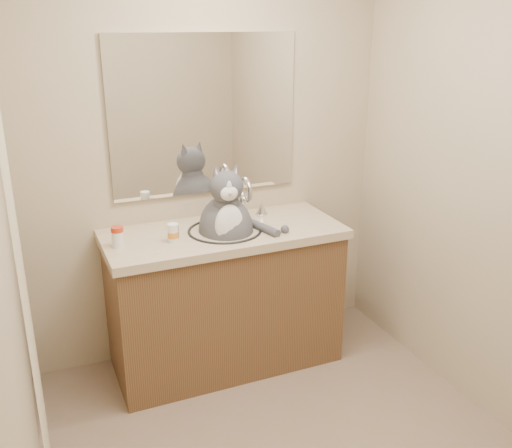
{
  "coord_description": "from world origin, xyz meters",
  "views": [
    {
      "loc": [
        -1.01,
        -1.87,
        1.96
      ],
      "look_at": [
        0.06,
        0.65,
        0.98
      ],
      "focal_mm": 40.0,
      "sensor_mm": 36.0,
      "label": 1
    }
  ],
  "objects_px": {
    "cat": "(227,226)",
    "pill_bottle_redcap": "(118,237)",
    "grey_canister": "(175,232)",
    "pill_bottle_orange": "(173,233)"
  },
  "relations": [
    {
      "from": "pill_bottle_orange",
      "to": "pill_bottle_redcap",
      "type": "bearing_deg",
      "value": 172.18
    },
    {
      "from": "pill_bottle_redcap",
      "to": "pill_bottle_orange",
      "type": "relative_size",
      "value": 1.1
    },
    {
      "from": "cat",
      "to": "pill_bottle_redcap",
      "type": "xyz_separation_m",
      "value": [
        -0.6,
        0.01,
        0.02
      ]
    },
    {
      "from": "cat",
      "to": "pill_bottle_orange",
      "type": "relative_size",
      "value": 6.04
    },
    {
      "from": "grey_canister",
      "to": "pill_bottle_orange",
      "type": "bearing_deg",
      "value": -115.25
    },
    {
      "from": "cat",
      "to": "grey_canister",
      "type": "distance_m",
      "value": 0.29
    },
    {
      "from": "cat",
      "to": "pill_bottle_redcap",
      "type": "relative_size",
      "value": 5.47
    },
    {
      "from": "cat",
      "to": "grey_canister",
      "type": "bearing_deg",
      "value": -174.5
    },
    {
      "from": "pill_bottle_redcap",
      "to": "grey_canister",
      "type": "relative_size",
      "value": 1.65
    },
    {
      "from": "grey_canister",
      "to": "cat",
      "type": "bearing_deg",
      "value": -4.29
    }
  ]
}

